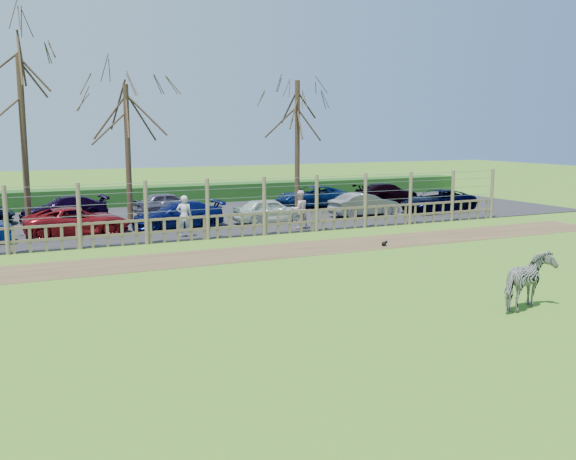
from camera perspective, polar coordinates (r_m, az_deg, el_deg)
name	(u,v)px	position (r m, az deg, el deg)	size (l,w,h in m)	color
ground	(294,280)	(19.07, 0.51, -4.51)	(120.00, 120.00, 0.00)	#6A9C27
dirt_strip	(239,254)	(23.11, -4.37, -2.16)	(34.00, 2.80, 0.01)	brown
asphalt	(167,219)	(32.52, -10.72, 0.94)	(44.00, 13.00, 0.04)	#232326
hedge	(136,196)	(39.23, -13.35, 2.96)	(46.00, 2.00, 1.10)	#1E4716
fence	(208,220)	(26.23, -7.14, 0.88)	(30.16, 0.16, 2.50)	brown
tree_left	(21,101)	(29.26, -22.62, 10.55)	(4.80, 4.80, 7.88)	#3D2B1E
tree_mid	(127,120)	(30.80, -14.14, 9.44)	(4.80, 4.80, 6.83)	#3D2B1E
tree_right	(297,114)	(34.21, 0.84, 10.24)	(4.80, 4.80, 7.35)	#3D2B1E
zebra	(529,282)	(16.92, 20.64, -4.32)	(0.77, 1.69, 1.43)	gray
visitor_a	(184,216)	(26.86, -9.21, 1.23)	(0.63, 0.41, 1.72)	#C2B7BF
visitor_b	(300,210)	(28.69, 1.03, 1.83)	(0.84, 0.65, 1.72)	silver
crow	(384,244)	(24.91, 8.55, -1.20)	(0.26, 0.19, 0.21)	black
car_2	(77,221)	(28.31, -18.24, 0.75)	(1.99, 4.32, 1.20)	maroon
car_3	(178,215)	(29.37, -9.77, 1.35)	(1.68, 4.13, 1.20)	#080F48
car_4	(270,211)	(30.40, -1.64, 1.72)	(1.42, 3.52, 1.20)	silver
car_5	(364,205)	(33.15, 6.76, 2.26)	(1.27, 3.64, 1.20)	#5E6060
car_6	(437,201)	(35.60, 13.15, 2.54)	(1.99, 4.32, 1.20)	black
car_9	(64,209)	(33.04, -19.29, 1.80)	(1.68, 4.13, 1.20)	black
car_10	(168,203)	(34.04, -10.64, 2.34)	(1.42, 3.52, 1.20)	#5D566C
car_12	(312,197)	(37.01, 2.17, 2.99)	(1.99, 4.32, 1.20)	#071944
car_13	(387,193)	(39.45, 8.81, 3.26)	(1.68, 4.13, 1.20)	black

